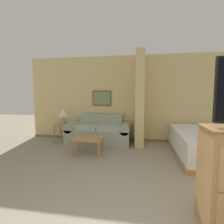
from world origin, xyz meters
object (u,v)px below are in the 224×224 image
backpack (224,124)px  couch (99,132)px  coffee_table (88,140)px  table_lamp (63,114)px  bed (212,144)px

backpack → couch: bearing=163.9°
coffee_table → table_lamp: 1.55m
table_lamp → backpack: size_ratio=1.05×
couch → bed: (2.84, -0.70, -0.02)m
table_lamp → bed: 4.04m
table_lamp → backpack: backpack is taller
couch → coffee_table: couch is taller
couch → coffee_table: (-0.03, -0.99, 0.03)m
table_lamp → couch: bearing=-0.0°
couch → bed: 2.92m
bed → backpack: 0.56m
bed → backpack: bearing=-43.9°
couch → bed: couch is taller
backpack → coffee_table: bearing=-177.6°
bed → table_lamp: bearing=169.9°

